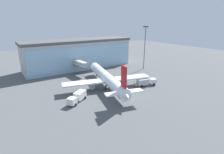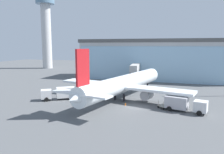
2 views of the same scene
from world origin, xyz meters
name	(u,v)px [view 1 (image 1 of 2)]	position (x,y,z in m)	size (l,w,h in m)	color
ground	(126,91)	(0.00, 0.00, 0.00)	(240.00, 240.00, 0.00)	#545659
terminal_building	(79,54)	(0.00, 38.61, 7.10)	(54.05, 15.26, 14.20)	#B7B7B7
jet_bridge	(79,64)	(-5.10, 27.40, 4.75)	(3.16, 12.07, 6.14)	beige
apron_light_mast	(145,44)	(25.51, 18.11, 12.06)	(3.20, 0.40, 20.55)	#59595E
airplane	(107,78)	(-3.66, 6.23, 3.40)	(31.27, 36.74, 11.41)	white
catering_truck	(78,97)	(-17.12, 1.20, 1.47)	(7.29, 5.90, 2.65)	silver
fuel_truck	(146,82)	(9.24, -0.15, 1.47)	(7.62, 3.91, 2.65)	silver
baggage_cart	(136,85)	(5.88, 1.29, 0.50)	(3.08, 3.14, 1.50)	#9E998C
safety_cone_nose	(120,90)	(-1.92, 0.77, 0.28)	(0.36, 0.36, 0.55)	orange
safety_cone_wingtip	(67,97)	(-18.72, 5.74, 0.28)	(0.36, 0.36, 0.55)	orange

